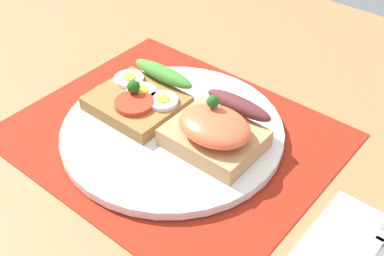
# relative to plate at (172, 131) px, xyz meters

# --- Properties ---
(ground_plane) EXTENTS (1.20, 0.90, 0.03)m
(ground_plane) POSITION_rel_plate_xyz_m (0.00, 0.00, -0.02)
(ground_plane) COLOR #9F6F44
(placemat) EXTENTS (0.36, 0.30, 0.00)m
(placemat) POSITION_rel_plate_xyz_m (0.00, 0.00, -0.01)
(placemat) COLOR #9C2211
(placemat) RESTS_ON ground_plane
(plate) EXTENTS (0.26, 0.26, 0.01)m
(plate) POSITION_rel_plate_xyz_m (0.00, 0.00, 0.00)
(plate) COLOR white
(plate) RESTS_ON placemat
(sandwich_egg_tomato) EXTENTS (0.11, 0.11, 0.04)m
(sandwich_egg_tomato) POSITION_rel_plate_xyz_m (-0.06, 0.01, 0.02)
(sandwich_egg_tomato) COLOR olive
(sandwich_egg_tomato) RESTS_ON plate
(sandwich_salmon) EXTENTS (0.10, 0.10, 0.06)m
(sandwich_salmon) POSITION_rel_plate_xyz_m (0.06, 0.01, 0.03)
(sandwich_salmon) COLOR tan
(sandwich_salmon) RESTS_ON plate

